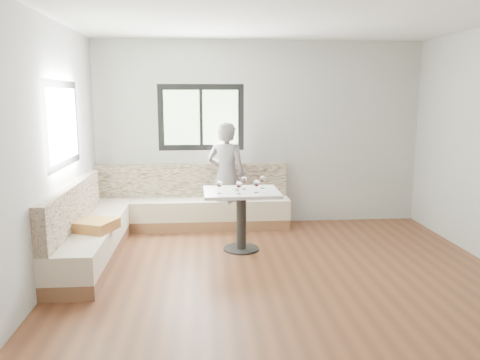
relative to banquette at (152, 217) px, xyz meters
name	(u,v)px	position (x,y,z in m)	size (l,w,h in m)	color
room	(281,151)	(1.51, -1.55, 1.08)	(5.01, 5.01, 2.81)	brown
banquette	(152,217)	(0.00, 0.00, 0.00)	(2.90, 2.80, 0.95)	brown
table	(241,206)	(1.19, -0.47, 0.25)	(0.97, 0.76, 0.78)	black
person	(227,176)	(1.05, 0.52, 0.47)	(0.59, 0.38, 1.61)	slate
olive_ramekin	(236,189)	(1.12, -0.46, 0.47)	(0.10, 0.10, 0.04)	white
wine_glass_a	(219,184)	(0.91, -0.62, 0.57)	(0.08, 0.08, 0.17)	white
wine_glass_b	(239,185)	(1.14, -0.69, 0.57)	(0.08, 0.08, 0.17)	white
wine_glass_c	(256,183)	(1.37, -0.62, 0.57)	(0.08, 0.08, 0.17)	white
wine_glass_d	(244,180)	(1.23, -0.38, 0.57)	(0.08, 0.08, 0.17)	white
wine_glass_e	(263,179)	(1.48, -0.35, 0.57)	(0.08, 0.08, 0.17)	white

